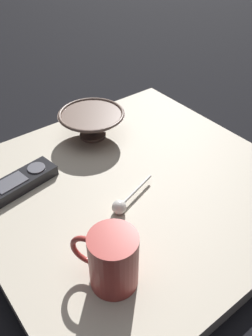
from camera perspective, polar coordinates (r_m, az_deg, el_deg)
The scene contains 6 objects.
ground_plane at distance 0.79m, azimuth 1.15°, elevation -4.43°, with size 6.00×6.00×0.00m, color black.
table at distance 0.77m, azimuth 1.17°, elevation -3.40°, with size 0.63×0.65×0.04m.
cereal_bowl at distance 0.88m, azimuth -5.50°, elevation 7.25°, with size 0.16×0.16×0.07m.
coffee_mug at distance 0.56m, azimuth -2.25°, elevation -14.63°, with size 0.11×0.08×0.10m.
teaspoon at distance 0.69m, azimuth -0.71°, elevation -5.94°, with size 0.05×0.12×0.03m.
tv_remote_near at distance 0.78m, azimuth -16.74°, elevation -2.17°, with size 0.08×0.17×0.03m.
Camera 1 is at (0.44, -0.36, 0.54)m, focal length 37.72 mm.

